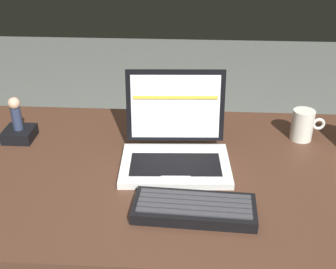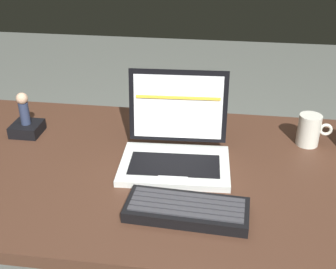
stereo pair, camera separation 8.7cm
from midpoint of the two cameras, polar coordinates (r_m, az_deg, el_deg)
The scene contains 6 objects.
desk at distance 1.31m, azimuth -2.32°, elevation -7.04°, with size 1.57×0.79×0.75m.
laptop_front at distance 1.27m, azimuth -0.97°, elevation -1.54°, with size 0.33×0.27×0.25m.
external_keyboard at distance 1.09m, azimuth 1.17°, elevation -9.73°, with size 0.31×0.14×0.03m.
figurine_stand at distance 1.50m, azimuth -20.50°, elevation 0.03°, with size 0.09×0.09×0.04m, color black.
figurine at distance 1.47m, azimuth -21.01°, elevation 2.74°, with size 0.04×0.04×0.11m.
coffee_mug at distance 1.45m, azimuth 15.68°, elevation 1.19°, with size 0.11×0.07×0.10m.
Camera 1 is at (0.07, -1.07, 1.44)m, focal length 46.38 mm.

